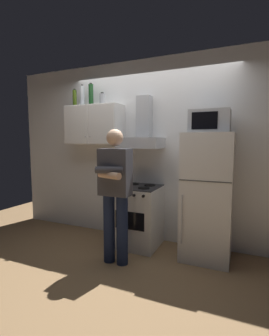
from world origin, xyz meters
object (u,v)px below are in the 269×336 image
object	(u,v)px
bottle_wine_green	(91,95)
bottle_canister_steel	(102,99)
range_hood	(142,134)
upper_cabinet	(94,125)
bottle_olive_oil	(75,98)
refrigerator	(207,197)
stove_oven	(138,216)
bottle_vodka_clear	(82,96)
microwave	(210,122)
person_standing	(115,191)

from	to	relation	value
bottle_wine_green	bottle_canister_steel	world-z (taller)	bottle_wine_green
range_hood	bottle_canister_steel	bearing A→B (deg)	-179.95
upper_cabinet	bottle_wine_green	distance (m)	0.48
bottle_olive_oil	refrigerator	bearing A→B (deg)	-3.31
upper_cabinet	stove_oven	size ratio (longest dim) A/B	1.03
stove_oven	bottle_vodka_clear	world-z (taller)	bottle_vodka_clear
bottle_olive_oil	upper_cabinet	bearing A→B (deg)	0.43
upper_cabinet	microwave	xyz separation A→B (m)	(1.75, -0.11, -0.01)
upper_cabinet	bottle_canister_steel	xyz separation A→B (m)	(0.15, 0.00, 0.39)
range_hood	refrigerator	world-z (taller)	range_hood
stove_oven	range_hood	size ratio (longest dim) A/B	1.17
refrigerator	person_standing	bearing A→B (deg)	-148.77
refrigerator	bottle_olive_oil	world-z (taller)	bottle_olive_oil
range_hood	bottle_wine_green	size ratio (longest dim) A/B	2.14
upper_cabinet	range_hood	size ratio (longest dim) A/B	1.20
upper_cabinet	microwave	distance (m)	1.75
upper_cabinet	bottle_olive_oil	distance (m)	0.56
person_standing	bottle_vodka_clear	world-z (taller)	bottle_vodka_clear
person_standing	bottle_olive_oil	size ratio (longest dim) A/B	5.91
upper_cabinet	person_standing	size ratio (longest dim) A/B	0.55
range_hood	microwave	bearing A→B (deg)	-6.46
bottle_canister_steel	bottle_olive_oil	world-z (taller)	bottle_olive_oil
bottle_vodka_clear	range_hood	bearing A→B (deg)	0.55
refrigerator	microwave	world-z (taller)	microwave
upper_cabinet	bottle_wine_green	bearing A→B (deg)	154.88
bottle_wine_green	bottle_canister_steel	size ratio (longest dim) A/B	1.90
refrigerator	microwave	size ratio (longest dim) A/B	3.33
bottle_vodka_clear	bottle_canister_steel	bearing A→B (deg)	1.48
stove_oven	person_standing	size ratio (longest dim) A/B	0.53
microwave	bottle_canister_steel	bearing A→B (deg)	176.17
bottle_wine_green	bottle_vodka_clear	size ratio (longest dim) A/B	1.06
upper_cabinet	bottle_wine_green	xyz separation A→B (m)	(-0.07, 0.03, 0.47)
stove_oven	person_standing	world-z (taller)	person_standing
microwave	stove_oven	bearing A→B (deg)	-178.85
microwave	person_standing	xyz separation A→B (m)	(-1.00, -0.62, -0.84)
bottle_olive_oil	microwave	bearing A→B (deg)	-2.82
refrigerator	bottle_vodka_clear	bearing A→B (deg)	176.60
microwave	person_standing	distance (m)	1.45
stove_oven	bottle_olive_oil	bearing A→B (deg)	173.95
bottle_wine_green	bottle_olive_oil	xyz separation A→B (m)	(-0.28, -0.04, -0.04)
refrigerator	stove_oven	bearing A→B (deg)	-179.96
bottle_olive_oil	person_standing	bearing A→B (deg)	-33.36
stove_oven	refrigerator	xyz separation A→B (m)	(0.95, 0.00, 0.37)
upper_cabinet	person_standing	bearing A→B (deg)	-44.26
bottle_olive_oil	bottle_vodka_clear	bearing A→B (deg)	-2.18
upper_cabinet	person_standing	xyz separation A→B (m)	(0.75, -0.73, -0.85)
person_standing	bottle_wine_green	size ratio (longest dim) A/B	4.68
refrigerator	bottle_vodka_clear	xyz separation A→B (m)	(-1.96, 0.12, 1.41)
person_standing	bottle_wine_green	distance (m)	1.73
range_hood	stove_oven	bearing A→B (deg)	-90.00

